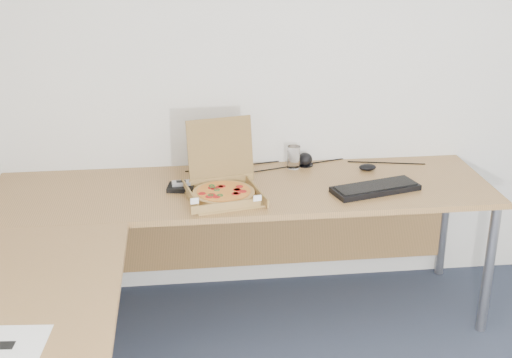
{
  "coord_description": "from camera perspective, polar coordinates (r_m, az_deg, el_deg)",
  "views": [
    {
      "loc": [
        -0.8,
        -1.78,
        2.03
      ],
      "look_at": [
        -0.45,
        1.28,
        0.82
      ],
      "focal_mm": 48.37,
      "sensor_mm": 36.0,
      "label": 1
    }
  ],
  "objects": [
    {
      "name": "cable_bundle",
      "position": [
        3.75,
        3.71,
        1.17
      ],
      "size": [
        0.63,
        0.13,
        0.01
      ],
      "primitive_type": null,
      "rotation": [
        0.0,
        0.0,
        0.14
      ],
      "color": "black",
      "rests_on": "desk"
    },
    {
      "name": "wallet",
      "position": [
        3.44,
        -6.23,
        -0.7
      ],
      "size": [
        0.14,
        0.13,
        0.02
      ],
      "primitive_type": "cube",
      "rotation": [
        0.0,
        0.0,
        -0.16
      ],
      "color": "black",
      "rests_on": "desk"
    },
    {
      "name": "keyboard",
      "position": [
        3.45,
        9.84,
        -0.78
      ],
      "size": [
        0.46,
        0.26,
        0.03
      ],
      "primitive_type": "cube",
      "rotation": [
        0.0,
        0.0,
        0.27
      ],
      "color": "black",
      "rests_on": "desk"
    },
    {
      "name": "pizza_box",
      "position": [
        3.33,
        -2.72,
        -0.81
      ],
      "size": [
        0.33,
        0.39,
        0.34
      ],
      "rotation": [
        0.0,
        0.0,
        0.21
      ],
      "color": "olive",
      "rests_on": "desk"
    },
    {
      "name": "room_shell",
      "position": [
        2.11,
        16.39,
        -1.25
      ],
      "size": [
        3.5,
        3.5,
        2.5
      ],
      "primitive_type": null,
      "color": "white",
      "rests_on": "ground"
    },
    {
      "name": "mouse",
      "position": [
        3.72,
        9.2,
        0.97
      ],
      "size": [
        0.11,
        0.08,
        0.03
      ],
      "primitive_type": "ellipsoid",
      "rotation": [
        0.0,
        0.0,
        0.23
      ],
      "color": "black",
      "rests_on": "desk"
    },
    {
      "name": "phone",
      "position": [
        3.45,
        -6.21,
        -0.34
      ],
      "size": [
        0.09,
        0.05,
        0.02
      ],
      "primitive_type": "cube",
      "rotation": [
        0.0,
        0.0,
        0.05
      ],
      "color": "#B2B5BA",
      "rests_on": "wallet"
    },
    {
      "name": "desk",
      "position": [
        3.06,
        -6.33,
        -4.46
      ],
      "size": [
        2.5,
        2.2,
        0.73
      ],
      "color": "#A0723E",
      "rests_on": "ground"
    },
    {
      "name": "drinking_glass",
      "position": [
        3.7,
        3.13,
        1.82
      ],
      "size": [
        0.07,
        0.07,
        0.12
      ],
      "primitive_type": "cylinder",
      "color": "white",
      "rests_on": "desk"
    },
    {
      "name": "dome_speaker",
      "position": [
        3.75,
        4.07,
        1.69
      ],
      "size": [
        0.09,
        0.09,
        0.08
      ],
      "primitive_type": "ellipsoid",
      "color": "black",
      "rests_on": "desk"
    }
  ]
}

